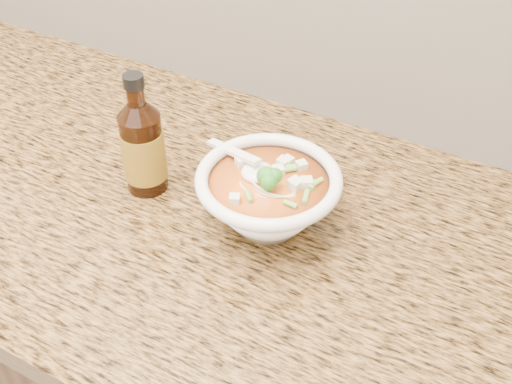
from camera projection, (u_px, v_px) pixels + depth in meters
The scene contains 4 objects.
cabinet at pixel (128, 336), 1.36m from camera, with size 4.00×0.65×0.86m, color black.
counter_slab at pixel (93, 171), 1.07m from camera, with size 4.00×0.68×0.04m, color olive.
soup_bowl at pixel (268, 199), 0.91m from camera, with size 0.23×0.21×0.11m.
hot_sauce_bottle at pixel (143, 147), 0.96m from camera, with size 0.07×0.07×0.20m.
Camera 1 is at (0.64, 1.08, 1.55)m, focal length 45.00 mm.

